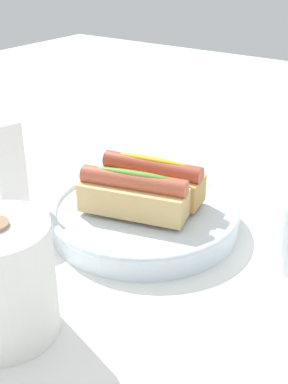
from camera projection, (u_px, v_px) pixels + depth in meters
The scene contains 5 objects.
ground_plane at pixel (144, 227), 0.74m from camera, with size 2.40×2.40×0.00m, color white.
serving_bowl at pixel (144, 215), 0.73m from camera, with size 0.27×0.27×0.04m.
hotdog_front at pixel (152, 179), 0.73m from camera, with size 0.16×0.07×0.06m.
hotdog_back at pixel (136, 195), 0.69m from camera, with size 0.16×0.09×0.06m.
paper_towel_roll at pixel (2, 281), 0.51m from camera, with size 0.11×0.11×0.13m.
Camera 1 is at (-0.37, 0.52, 0.38)m, focal length 46.98 mm.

